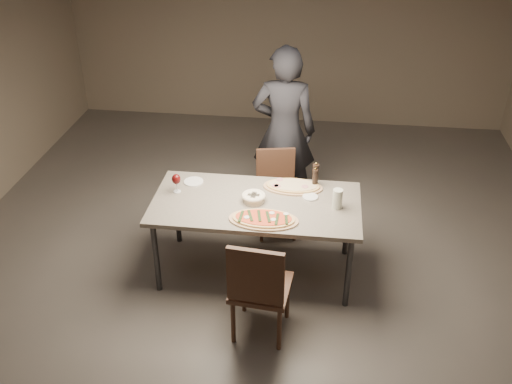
# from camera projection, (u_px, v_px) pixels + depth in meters

# --- Properties ---
(room) EXTENTS (7.00, 7.00, 7.00)m
(room) POSITION_uv_depth(u_px,v_px,m) (256.00, 134.00, 4.59)
(room) COLOR #57504B
(room) RESTS_ON ground
(dining_table) EXTENTS (1.80, 0.90, 0.75)m
(dining_table) POSITION_uv_depth(u_px,v_px,m) (256.00, 207.00, 4.95)
(dining_table) COLOR slate
(dining_table) RESTS_ON ground
(zucchini_pizza) EXTENTS (0.58, 0.32, 0.05)m
(zucchini_pizza) POSITION_uv_depth(u_px,v_px,m) (264.00, 219.00, 4.67)
(zucchini_pizza) COLOR tan
(zucchini_pizza) RESTS_ON dining_table
(ham_pizza) EXTENTS (0.53, 0.30, 0.04)m
(ham_pizza) POSITION_uv_depth(u_px,v_px,m) (293.00, 186.00, 5.12)
(ham_pizza) COLOR tan
(ham_pizza) RESTS_ON dining_table
(bread_basket) EXTENTS (0.21, 0.21, 0.07)m
(bread_basket) POSITION_uv_depth(u_px,v_px,m) (254.00, 197.00, 4.91)
(bread_basket) COLOR beige
(bread_basket) RESTS_ON dining_table
(oil_dish) EXTENTS (0.14, 0.14, 0.02)m
(oil_dish) POSITION_uv_depth(u_px,v_px,m) (310.00, 197.00, 4.98)
(oil_dish) COLOR white
(oil_dish) RESTS_ON dining_table
(pepper_mill_left) EXTENTS (0.06, 0.06, 0.23)m
(pepper_mill_left) POSITION_uv_depth(u_px,v_px,m) (316.00, 174.00, 5.13)
(pepper_mill_left) COLOR black
(pepper_mill_left) RESTS_ON dining_table
(pepper_mill_right) EXTENTS (0.05, 0.05, 0.19)m
(pepper_mill_right) POSITION_uv_depth(u_px,v_px,m) (315.00, 178.00, 5.10)
(pepper_mill_right) COLOR black
(pepper_mill_right) RESTS_ON dining_table
(carafe) EXTENTS (0.08, 0.08, 0.18)m
(carafe) POSITION_uv_depth(u_px,v_px,m) (337.00, 199.00, 4.80)
(carafe) COLOR silver
(carafe) RESTS_ON dining_table
(wine_glass) EXTENTS (0.08, 0.08, 0.18)m
(wine_glass) POSITION_uv_depth(u_px,v_px,m) (176.00, 180.00, 5.01)
(wine_glass) COLOR silver
(wine_glass) RESTS_ON dining_table
(side_plate) EXTENTS (0.18, 0.18, 0.01)m
(side_plate) POSITION_uv_depth(u_px,v_px,m) (194.00, 182.00, 5.21)
(side_plate) COLOR white
(side_plate) RESTS_ON dining_table
(chair_near) EXTENTS (0.49, 0.49, 0.94)m
(chair_near) POSITION_uv_depth(u_px,v_px,m) (259.00, 286.00, 4.31)
(chair_near) COLOR #41281B
(chair_near) RESTS_ON ground
(chair_far) EXTENTS (0.47, 0.47, 0.85)m
(chair_far) POSITION_uv_depth(u_px,v_px,m) (276.00, 187.00, 5.68)
(chair_far) COLOR #41281B
(chair_far) RESTS_ON ground
(diner) EXTENTS (0.66, 0.44, 1.79)m
(diner) POSITION_uv_depth(u_px,v_px,m) (284.00, 131.00, 5.81)
(diner) COLOR black
(diner) RESTS_ON ground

